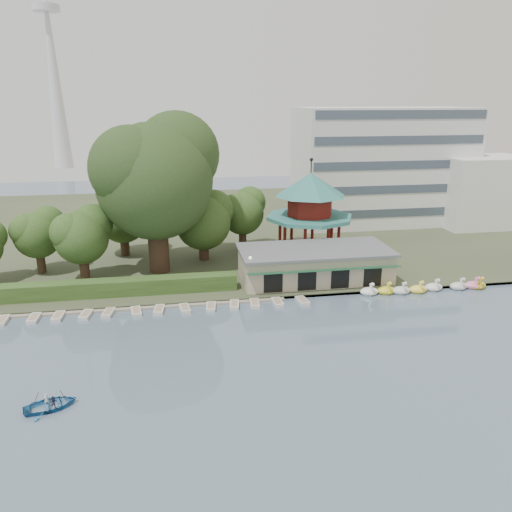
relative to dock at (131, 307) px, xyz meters
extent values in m
plane|color=slate|center=(12.00, -17.20, -0.12)|extent=(220.00, 220.00, 0.00)
cube|color=#424930|center=(12.00, 34.80, 0.08)|extent=(220.00, 70.00, 0.40)
cube|color=gray|center=(12.00, 0.10, 0.03)|extent=(220.00, 0.60, 0.30)
cube|color=gray|center=(0.00, 0.00, 0.00)|extent=(34.00, 1.60, 0.24)
cube|color=tan|center=(22.00, 4.80, 2.08)|extent=(18.00, 8.00, 3.60)
cube|color=#595B5E|center=(22.00, 4.80, 4.03)|extent=(18.60, 8.60, 0.30)
cube|color=#194C2D|center=(22.00, 0.50, 2.88)|extent=(18.00, 1.59, 0.45)
cylinder|color=tan|center=(24.00, 14.80, 0.88)|extent=(10.40, 10.40, 1.20)
cylinder|color=#2E746D|center=(24.00, 14.80, 5.73)|extent=(12.40, 12.40, 0.50)
cylinder|color=maroon|center=(24.00, 14.80, 7.38)|extent=(6.40, 6.40, 2.80)
cone|color=#2E746D|center=(24.00, 14.80, 10.38)|extent=(10.00, 10.00, 3.20)
cylinder|color=black|center=(24.00, 14.80, 12.88)|extent=(0.16, 0.16, 1.80)
cube|color=silver|center=(42.00, 32.80, 10.28)|extent=(30.00, 14.00, 20.00)
cube|color=silver|center=(58.00, 26.80, 6.28)|extent=(14.00, 10.00, 12.00)
cone|color=silver|center=(-30.00, 122.80, 29.88)|extent=(6.00, 6.00, 60.00)
cylinder|color=silver|center=(-30.00, 122.80, 47.88)|extent=(8.00, 8.00, 2.00)
cube|color=#355220|center=(-3.00, 3.30, 1.18)|extent=(30.00, 2.00, 1.80)
cylinder|color=black|center=(13.50, 1.80, 2.28)|extent=(0.12, 0.12, 4.00)
sphere|color=beige|center=(13.50, 1.80, 4.38)|extent=(0.36, 0.36, 0.36)
cylinder|color=#3A281C|center=(3.00, 10.80, 4.99)|extent=(2.60, 2.60, 9.42)
sphere|color=#2B411C|center=(3.00, 10.80, 11.96)|extent=(14.43, 14.43, 14.43)
sphere|color=#2B411C|center=(5.89, 12.96, 14.97)|extent=(10.82, 10.82, 10.82)
sphere|color=#2B411C|center=(0.47, 9.36, 13.84)|extent=(10.10, 10.10, 10.10)
cylinder|color=#3A281C|center=(-6.00, 8.80, 2.49)|extent=(1.17, 1.17, 4.42)
sphere|color=#355220|center=(-6.00, 8.80, 5.76)|extent=(6.49, 6.49, 6.49)
sphere|color=#355220|center=(-4.70, 9.77, 7.18)|extent=(4.87, 4.87, 4.87)
sphere|color=#355220|center=(-7.14, 8.15, 6.65)|extent=(4.54, 4.54, 4.54)
cylinder|color=#3A281C|center=(-12.00, 12.80, 2.29)|extent=(1.06, 1.06, 4.02)
sphere|color=#355220|center=(-12.00, 12.80, 5.27)|extent=(5.92, 5.92, 5.92)
sphere|color=#355220|center=(-10.82, 13.69, 6.55)|extent=(4.44, 4.44, 4.44)
sphere|color=#355220|center=(-13.04, 12.21, 6.07)|extent=(4.14, 4.14, 4.14)
cylinder|color=#3A281C|center=(9.00, 14.80, 2.43)|extent=(1.37, 1.37, 4.30)
sphere|color=#355220|center=(9.00, 14.80, 5.61)|extent=(7.61, 7.61, 7.61)
sphere|color=#355220|center=(10.52, 15.94, 6.99)|extent=(5.71, 5.71, 5.71)
sphere|color=#355220|center=(7.67, 14.04, 6.47)|extent=(5.33, 5.33, 5.33)
cylinder|color=#3A281C|center=(15.00, 18.80, 2.48)|extent=(1.13, 1.13, 4.40)
sphere|color=#355220|center=(15.00, 18.80, 5.74)|extent=(6.26, 6.26, 6.26)
sphere|color=#355220|center=(16.25, 19.74, 7.15)|extent=(4.69, 4.69, 4.69)
sphere|color=#355220|center=(13.90, 18.17, 6.62)|extent=(4.38, 4.38, 4.38)
cylinder|color=#3A281C|center=(-2.00, 18.80, 2.45)|extent=(1.26, 1.26, 4.34)
sphere|color=#355220|center=(-2.00, 18.80, 5.66)|extent=(6.97, 6.97, 6.97)
sphere|color=#355220|center=(-0.61, 19.85, 7.05)|extent=(5.23, 5.23, 5.23)
sphere|color=#355220|center=(-3.22, 18.10, 6.52)|extent=(4.88, 4.88, 4.88)
ellipsoid|color=white|center=(27.18, -0.45, 0.23)|extent=(2.16, 1.44, 0.99)
cylinder|color=white|center=(27.18, -1.00, 0.78)|extent=(0.26, 0.79, 1.29)
sphere|color=white|center=(27.18, -1.30, 1.43)|extent=(0.44, 0.44, 0.44)
ellipsoid|color=yellow|center=(29.27, -0.48, 0.23)|extent=(2.16, 1.44, 0.99)
cylinder|color=yellow|center=(29.27, -1.03, 0.78)|extent=(0.26, 0.79, 1.29)
sphere|color=yellow|center=(29.27, -1.33, 1.43)|extent=(0.44, 0.44, 0.44)
ellipsoid|color=silver|center=(31.01, -0.77, 0.23)|extent=(2.16, 1.44, 0.99)
cylinder|color=silver|center=(31.01, -1.32, 0.78)|extent=(0.26, 0.79, 1.29)
sphere|color=silver|center=(31.01, -1.62, 1.43)|extent=(0.44, 0.44, 0.44)
ellipsoid|color=#FFE946|center=(33.12, -0.76, 0.23)|extent=(2.16, 1.44, 0.99)
cylinder|color=#FFE946|center=(33.12, -1.31, 0.78)|extent=(0.26, 0.79, 1.29)
sphere|color=#FFE946|center=(33.12, -1.61, 1.43)|extent=(0.44, 0.44, 0.44)
ellipsoid|color=white|center=(35.29, -0.42, 0.23)|extent=(2.16, 1.44, 0.99)
cylinder|color=white|center=(35.29, -0.97, 0.78)|extent=(0.26, 0.79, 1.29)
sphere|color=white|center=(35.29, -1.27, 1.43)|extent=(0.44, 0.44, 0.44)
ellipsoid|color=silver|center=(38.42, -0.57, 0.23)|extent=(2.16, 1.44, 0.99)
cylinder|color=silver|center=(38.42, -1.12, 0.78)|extent=(0.26, 0.79, 1.29)
sphere|color=silver|center=(38.42, -1.42, 1.43)|extent=(0.44, 0.44, 0.44)
ellipsoid|color=pink|center=(40.35, -0.54, 0.23)|extent=(2.16, 1.44, 0.99)
cylinder|color=pink|center=(40.35, -1.09, 0.78)|extent=(0.26, 0.79, 1.29)
sphere|color=pink|center=(40.35, -1.39, 1.43)|extent=(0.44, 0.44, 0.44)
ellipsoid|color=gold|center=(40.78, -0.69, 0.23)|extent=(2.16, 1.44, 0.99)
cylinder|color=gold|center=(40.78, -1.24, 0.78)|extent=(0.26, 0.79, 1.29)
sphere|color=gold|center=(40.78, -1.54, 1.43)|extent=(0.44, 0.44, 0.44)
cube|color=beige|center=(-12.68, -1.49, 0.06)|extent=(1.01, 2.30, 0.36)
cube|color=beige|center=(-9.63, -1.44, 0.06)|extent=(1.09, 2.34, 0.36)
cube|color=beige|center=(-7.27, -1.34, 0.06)|extent=(1.14, 2.36, 0.36)
cube|color=beige|center=(-4.49, -1.39, 0.06)|extent=(1.32, 2.42, 0.36)
cube|color=beige|center=(-2.20, -1.20, 0.06)|extent=(1.37, 2.43, 0.36)
cube|color=beige|center=(0.68, -1.42, 0.06)|extent=(1.32, 2.42, 0.36)
cube|color=beige|center=(3.08, -1.36, 0.06)|extent=(1.26, 2.40, 0.36)
cube|color=beige|center=(5.81, -1.50, 0.06)|extent=(1.29, 2.41, 0.36)
cube|color=beige|center=(8.64, -1.48, 0.06)|extent=(1.27, 2.40, 0.36)
cube|color=beige|center=(11.23, -1.33, 0.06)|extent=(1.30, 2.41, 0.36)
cube|color=beige|center=(13.50, -1.31, 0.06)|extent=(1.16, 2.37, 0.36)
cube|color=beige|center=(16.06, -1.40, 0.06)|extent=(1.07, 2.33, 0.36)
cube|color=beige|center=(18.92, -1.50, 0.06)|extent=(1.27, 2.40, 0.36)
imported|color=#2467A1|center=(-4.49, -17.90, 0.42)|extent=(6.11, 5.15, 1.08)
imported|color=silver|center=(-4.79, -17.70, 0.49)|extent=(0.43, 0.35, 1.03)
imported|color=#2E2F45|center=(-4.19, -18.10, 0.48)|extent=(0.57, 0.51, 0.99)
cylinder|color=#3A281C|center=(-5.69, -17.90, 0.23)|extent=(0.94, 0.29, 2.01)
cylinder|color=#3A281C|center=(-3.29, -17.90, 0.23)|extent=(0.94, 0.29, 2.01)
camera|label=1|loc=(5.22, -51.68, 21.71)|focal=35.00mm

